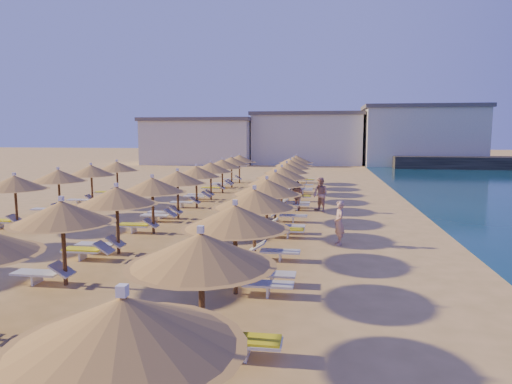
% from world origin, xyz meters
% --- Properties ---
extents(ground, '(220.00, 220.00, 0.00)m').
position_xyz_m(ground, '(0.00, 0.00, 0.00)').
color(ground, '#E5B064').
rests_on(ground, ground).
extents(hotel_blocks, '(46.20, 10.87, 8.10)m').
position_xyz_m(hotel_blocks, '(3.40, 45.17, 3.70)').
color(hotel_blocks, beige).
rests_on(hotel_blocks, ground).
extents(parasol_row_east, '(2.96, 37.66, 2.60)m').
position_xyz_m(parasol_row_east, '(2.24, 2.76, 2.09)').
color(parasol_row_east, brown).
rests_on(parasol_row_east, ground).
extents(parasol_row_west, '(2.96, 37.66, 2.60)m').
position_xyz_m(parasol_row_west, '(-2.76, 2.76, 2.09)').
color(parasol_row_west, brown).
rests_on(parasol_row_west, ground).
extents(parasol_row_inland, '(2.96, 20.31, 2.60)m').
position_xyz_m(parasol_row_inland, '(-9.29, 1.02, 2.09)').
color(parasol_row_inland, brown).
rests_on(parasol_row_inland, ground).
extents(loungers, '(14.71, 36.16, 0.66)m').
position_xyz_m(loungers, '(-1.73, 2.46, 0.34)').
color(loungers, white).
rests_on(loungers, ground).
extents(beachgoer_c, '(1.01, 0.94, 1.67)m').
position_xyz_m(beachgoer_c, '(3.11, 6.25, 0.83)').
color(beachgoer_c, tan).
rests_on(beachgoer_c, ground).
extents(beachgoer_b, '(1.16, 1.18, 1.92)m').
position_xyz_m(beachgoer_b, '(4.44, 6.01, 0.96)').
color(beachgoer_b, tan).
rests_on(beachgoer_b, ground).
extents(beachgoer_a, '(0.56, 0.72, 1.75)m').
position_xyz_m(beachgoer_a, '(5.22, -1.59, 0.87)').
color(beachgoer_a, tan).
rests_on(beachgoer_a, ground).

